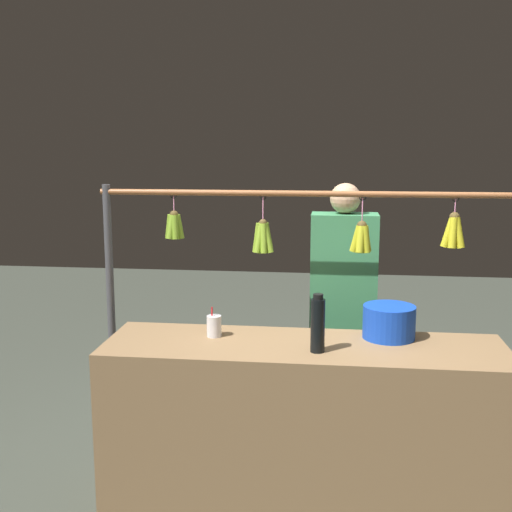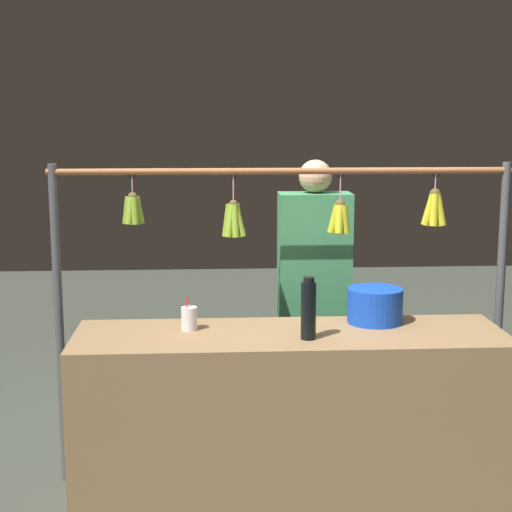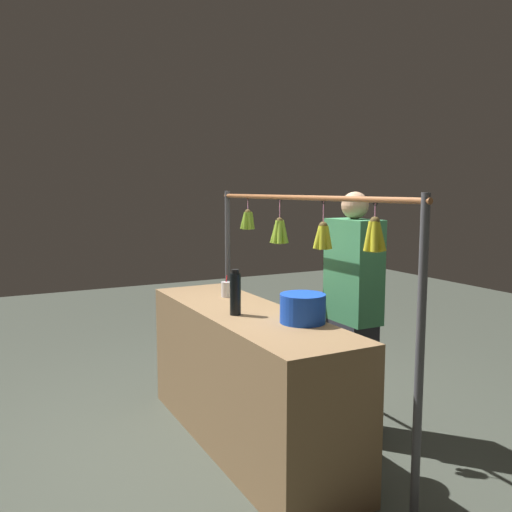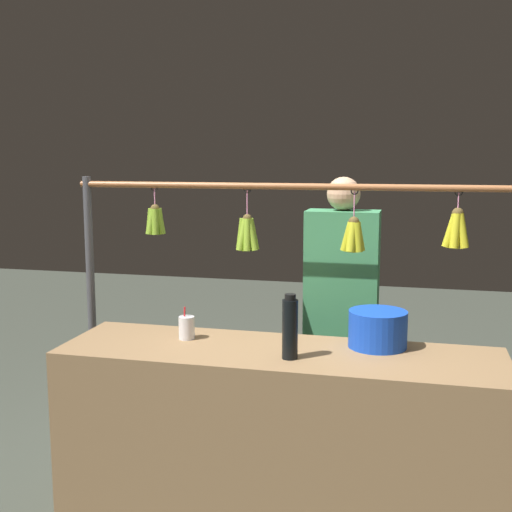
{
  "view_description": "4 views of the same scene",
  "coord_description": "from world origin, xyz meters",
  "px_view_note": "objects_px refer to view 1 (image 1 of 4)",
  "views": [
    {
      "loc": [
        -0.13,
        3.02,
        1.86
      ],
      "look_at": [
        0.24,
        0.0,
        1.32
      ],
      "focal_mm": 44.67,
      "sensor_mm": 36.0,
      "label": 1
    },
    {
      "loc": [
        0.36,
        3.45,
        1.86
      ],
      "look_at": [
        0.16,
        0.0,
        1.24
      ],
      "focal_mm": 54.99,
      "sensor_mm": 36.0,
      "label": 2
    },
    {
      "loc": [
        -3.0,
        1.49,
        1.64
      ],
      "look_at": [
        -0.14,
        0.0,
        1.24
      ],
      "focal_mm": 37.89,
      "sensor_mm": 36.0,
      "label": 3
    },
    {
      "loc": [
        -0.57,
        2.78,
        1.74
      ],
      "look_at": [
        0.11,
        0.0,
        1.3
      ],
      "focal_mm": 46.08,
      "sensor_mm": 36.0,
      "label": 4
    }
  ],
  "objects_px": {
    "blue_bucket": "(389,322)",
    "drink_cup": "(214,326)",
    "vendor_person": "(342,321)",
    "water_bottle": "(318,324)"
  },
  "relations": [
    {
      "from": "blue_bucket",
      "to": "water_bottle",
      "type": "bearing_deg",
      "value": 36.41
    },
    {
      "from": "water_bottle",
      "to": "drink_cup",
      "type": "height_order",
      "value": "water_bottle"
    },
    {
      "from": "water_bottle",
      "to": "drink_cup",
      "type": "xyz_separation_m",
      "value": [
        0.53,
        -0.18,
        -0.08
      ]
    },
    {
      "from": "blue_bucket",
      "to": "vendor_person",
      "type": "height_order",
      "value": "vendor_person"
    },
    {
      "from": "blue_bucket",
      "to": "drink_cup",
      "type": "xyz_separation_m",
      "value": [
        0.89,
        0.08,
        -0.03
      ]
    },
    {
      "from": "water_bottle",
      "to": "blue_bucket",
      "type": "relative_size",
      "value": 1.07
    },
    {
      "from": "drink_cup",
      "to": "vendor_person",
      "type": "relative_size",
      "value": 0.09
    },
    {
      "from": "blue_bucket",
      "to": "drink_cup",
      "type": "height_order",
      "value": "blue_bucket"
    },
    {
      "from": "blue_bucket",
      "to": "drink_cup",
      "type": "bearing_deg",
      "value": 5.2
    },
    {
      "from": "blue_bucket",
      "to": "vendor_person",
      "type": "xyz_separation_m",
      "value": [
        0.22,
        -0.53,
        -0.16
      ]
    }
  ]
}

